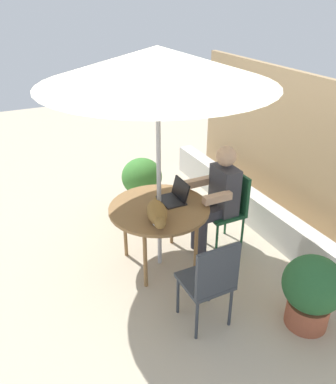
{
  "coord_description": "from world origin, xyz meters",
  "views": [
    {
      "loc": [
        3.13,
        -1.41,
        2.69
      ],
      "look_at": [
        0.0,
        0.1,
        0.85
      ],
      "focal_mm": 36.36,
      "sensor_mm": 36.0,
      "label": 1
    }
  ],
  "objects_px": {
    "chair_empty": "(211,279)",
    "chair_occupied": "(230,204)",
    "patio_umbrella": "(157,65)",
    "patio_table": "(159,212)",
    "potted_plant_by_chair": "(312,290)",
    "laptop": "(176,195)",
    "cat": "(157,214)",
    "potted_plant_near_fence": "(142,183)",
    "person_seated": "(219,193)"
  },
  "relations": [
    {
      "from": "chair_occupied",
      "to": "cat",
      "type": "bearing_deg",
      "value": -76.52
    },
    {
      "from": "patio_umbrella",
      "to": "cat",
      "type": "relative_size",
      "value": 3.62
    },
    {
      "from": "patio_umbrella",
      "to": "potted_plant_by_chair",
      "type": "xyz_separation_m",
      "value": [
        1.36,
        0.82,
        -1.71
      ]
    },
    {
      "from": "patio_umbrella",
      "to": "laptop",
      "type": "xyz_separation_m",
      "value": [
        -0.06,
        0.22,
        -1.33
      ]
    },
    {
      "from": "chair_empty",
      "to": "potted_plant_by_chair",
      "type": "height_order",
      "value": "chair_empty"
    },
    {
      "from": "patio_table",
      "to": "potted_plant_by_chair",
      "type": "xyz_separation_m",
      "value": [
        1.36,
        0.82,
        -0.26
      ]
    },
    {
      "from": "patio_umbrella",
      "to": "person_seated",
      "type": "height_order",
      "value": "patio_umbrella"
    },
    {
      "from": "potted_plant_by_chair",
      "to": "cat",
      "type": "bearing_deg",
      "value": -139.93
    },
    {
      "from": "chair_occupied",
      "to": "potted_plant_near_fence",
      "type": "distance_m",
      "value": 1.27
    },
    {
      "from": "patio_umbrella",
      "to": "chair_empty",
      "type": "distance_m",
      "value": 1.86
    },
    {
      "from": "potted_plant_near_fence",
      "to": "chair_occupied",
      "type": "bearing_deg",
      "value": 29.14
    },
    {
      "from": "laptop",
      "to": "potted_plant_near_fence",
      "type": "height_order",
      "value": "laptop"
    },
    {
      "from": "cat",
      "to": "chair_occupied",
      "type": "bearing_deg",
      "value": 103.48
    },
    {
      "from": "cat",
      "to": "potted_plant_near_fence",
      "type": "distance_m",
      "value": 1.44
    },
    {
      "from": "chair_occupied",
      "to": "potted_plant_near_fence",
      "type": "relative_size",
      "value": 1.18
    },
    {
      "from": "person_seated",
      "to": "cat",
      "type": "bearing_deg",
      "value": -74.12
    },
    {
      "from": "person_seated",
      "to": "patio_table",
      "type": "bearing_deg",
      "value": -90.0
    },
    {
      "from": "potted_plant_by_chair",
      "to": "patio_umbrella",
      "type": "bearing_deg",
      "value": -149.09
    },
    {
      "from": "patio_table",
      "to": "cat",
      "type": "distance_m",
      "value": 0.31
    },
    {
      "from": "chair_empty",
      "to": "cat",
      "type": "height_order",
      "value": "chair_empty"
    },
    {
      "from": "cat",
      "to": "potted_plant_near_fence",
      "type": "height_order",
      "value": "cat"
    },
    {
      "from": "chair_empty",
      "to": "laptop",
      "type": "height_order",
      "value": "laptop"
    },
    {
      "from": "chair_occupied",
      "to": "person_seated",
      "type": "distance_m",
      "value": 0.23
    },
    {
      "from": "cat",
      "to": "potted_plant_near_fence",
      "type": "xyz_separation_m",
      "value": [
        -1.34,
        0.39,
        -0.36
      ]
    },
    {
      "from": "patio_table",
      "to": "laptop",
      "type": "distance_m",
      "value": 0.26
    },
    {
      "from": "laptop",
      "to": "cat",
      "type": "relative_size",
      "value": 0.48
    },
    {
      "from": "patio_table",
      "to": "cat",
      "type": "bearing_deg",
      "value": -28.26
    },
    {
      "from": "cat",
      "to": "potted_plant_by_chair",
      "type": "bearing_deg",
      "value": 40.07
    },
    {
      "from": "chair_empty",
      "to": "chair_occupied",
      "type": "bearing_deg",
      "value": 139.34
    },
    {
      "from": "patio_table",
      "to": "cat",
      "type": "height_order",
      "value": "cat"
    },
    {
      "from": "laptop",
      "to": "potted_plant_by_chair",
      "type": "height_order",
      "value": "laptop"
    },
    {
      "from": "person_seated",
      "to": "potted_plant_by_chair",
      "type": "xyz_separation_m",
      "value": [
        1.36,
        0.1,
        -0.31
      ]
    },
    {
      "from": "patio_umbrella",
      "to": "patio_table",
      "type": "bearing_deg",
      "value": 0.0
    },
    {
      "from": "cat",
      "to": "chair_empty",
      "type": "bearing_deg",
      "value": 10.61
    },
    {
      "from": "chair_occupied",
      "to": "chair_empty",
      "type": "xyz_separation_m",
      "value": [
        1.0,
        -0.86,
        0.0
      ]
    },
    {
      "from": "patio_umbrella",
      "to": "chair_empty",
      "type": "height_order",
      "value": "patio_umbrella"
    },
    {
      "from": "person_seated",
      "to": "potted_plant_by_chair",
      "type": "relative_size",
      "value": 1.77
    },
    {
      "from": "patio_table",
      "to": "patio_umbrella",
      "type": "bearing_deg",
      "value": 0.0
    },
    {
      "from": "potted_plant_near_fence",
      "to": "patio_table",
      "type": "bearing_deg",
      "value": -13.08
    },
    {
      "from": "person_seated",
      "to": "laptop",
      "type": "distance_m",
      "value": 0.5
    },
    {
      "from": "chair_empty",
      "to": "potted_plant_near_fence",
      "type": "xyz_separation_m",
      "value": [
        -2.1,
        0.24,
        -0.1
      ]
    },
    {
      "from": "patio_table",
      "to": "chair_empty",
      "type": "distance_m",
      "value": 1.01
    },
    {
      "from": "patio_umbrella",
      "to": "potted_plant_near_fence",
      "type": "relative_size",
      "value": 2.97
    },
    {
      "from": "person_seated",
      "to": "cat",
      "type": "height_order",
      "value": "person_seated"
    },
    {
      "from": "potted_plant_near_fence",
      "to": "potted_plant_by_chair",
      "type": "height_order",
      "value": "potted_plant_near_fence"
    },
    {
      "from": "patio_umbrella",
      "to": "laptop",
      "type": "height_order",
      "value": "patio_umbrella"
    },
    {
      "from": "chair_occupied",
      "to": "cat",
      "type": "distance_m",
      "value": 1.06
    },
    {
      "from": "chair_occupied",
      "to": "chair_empty",
      "type": "distance_m",
      "value": 1.32
    },
    {
      "from": "potted_plant_by_chair",
      "to": "person_seated",
      "type": "bearing_deg",
      "value": -175.69
    },
    {
      "from": "chair_occupied",
      "to": "chair_empty",
      "type": "bearing_deg",
      "value": -40.66
    }
  ]
}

